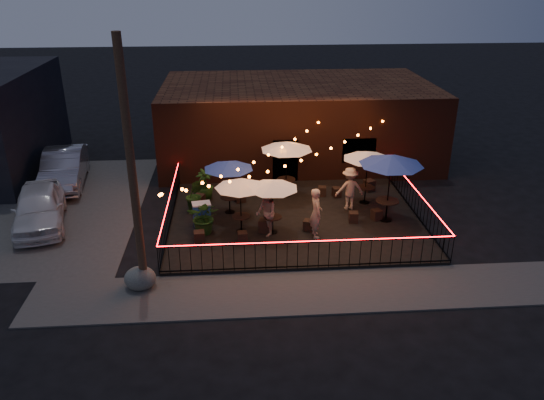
{
  "coord_description": "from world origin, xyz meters",
  "views": [
    {
      "loc": [
        -2.36,
        -17.44,
        9.55
      ],
      "look_at": [
        -0.94,
        1.83,
        1.03
      ],
      "focal_mm": 35.0,
      "sensor_mm": 36.0,
      "label": 1
    }
  ],
  "objects": [
    {
      "name": "fence_right",
      "position": [
        5.0,
        2.0,
        0.66
      ],
      "size": [
        0.04,
        8.0,
        1.04
      ],
      "rotation": [
        0.0,
        0.0,
        1.57
      ],
      "color": "black",
      "rests_on": "patio"
    },
    {
      "name": "bistro_chair_6",
      "position": [
        -0.82,
        4.36,
        0.38
      ],
      "size": [
        0.51,
        0.51,
        0.47
      ],
      "primitive_type": "cube",
      "rotation": [
        0.0,
        0.0,
        -0.35
      ],
      "color": "black",
      "rests_on": "patio"
    },
    {
      "name": "cafe_table_3",
      "position": [
        -0.13,
        4.29,
        2.45
      ],
      "size": [
        2.96,
        2.96,
        2.52
      ],
      "rotation": [
        0.0,
        0.0,
        -0.37
      ],
      "color": "black",
      "rests_on": "patio"
    },
    {
      "name": "potted_shrub_a",
      "position": [
        -3.58,
        0.88,
        0.83
      ],
      "size": [
        1.39,
        1.26,
        1.36
      ],
      "primitive_type": "imported",
      "rotation": [
        0.0,
        0.0,
        -0.17
      ],
      "color": "#14350B",
      "rests_on": "patio"
    },
    {
      "name": "bistro_chair_10",
      "position": [
        2.11,
        4.0,
        0.36
      ],
      "size": [
        0.41,
        0.41,
        0.42
      ],
      "primitive_type": "cube",
      "rotation": [
        0.0,
        0.0,
        0.18
      ],
      "color": "black",
      "rests_on": "patio"
    },
    {
      "name": "bistro_chair_2",
      "position": [
        -3.94,
        3.51,
        0.39
      ],
      "size": [
        0.53,
        0.53,
        0.48
      ],
      "primitive_type": "cube",
      "rotation": [
        0.0,
        0.0,
        -0.41
      ],
      "color": "black",
      "rests_on": "patio"
    },
    {
      "name": "utility_pole",
      "position": [
        -5.4,
        -2.6,
        4.0
      ],
      "size": [
        0.26,
        0.26,
        8.0
      ],
      "primitive_type": "cylinder",
      "color": "#3B2618",
      "rests_on": "ground"
    },
    {
      "name": "patron_a",
      "position": [
        0.6,
        0.31,
        1.12
      ],
      "size": [
        0.52,
        0.74,
        1.95
      ],
      "primitive_type": "imported",
      "rotation": [
        0.0,
        0.0,
        1.65
      ],
      "color": "tan",
      "rests_on": "patio"
    },
    {
      "name": "cafe_table_5",
      "position": [
        3.2,
        3.25,
        2.29
      ],
      "size": [
        2.48,
        2.48,
        2.34
      ],
      "rotation": [
        0.0,
        0.0,
        0.19
      ],
      "color": "black",
      "rests_on": "patio"
    },
    {
      "name": "patio",
      "position": [
        0.0,
        2.0,
        0.07
      ],
      "size": [
        10.0,
        8.0,
        0.15
      ],
      "primitive_type": "cube",
      "color": "black",
      "rests_on": "ground"
    },
    {
      "name": "bistro_chair_1",
      "position": [
        -2.17,
        0.03,
        0.35
      ],
      "size": [
        0.38,
        0.38,
        0.41
      ],
      "primitive_type": "cube",
      "rotation": [
        0.0,
        0.0,
        3.25
      ],
      "color": "black",
      "rests_on": "patio"
    },
    {
      "name": "bistro_chair_8",
      "position": [
        2.3,
        1.4,
        0.36
      ],
      "size": [
        0.4,
        0.4,
        0.42
      ],
      "primitive_type": "cube",
      "rotation": [
        0.0,
        0.0,
        -0.12
      ],
      "color": "black",
      "rests_on": "patio"
    },
    {
      "name": "car_silver",
      "position": [
        -10.45,
        6.75,
        0.83
      ],
      "size": [
        2.43,
        5.23,
        1.66
      ],
      "primitive_type": "imported",
      "rotation": [
        0.0,
        0.0,
        0.14
      ],
      "color": "#A7A8B0",
      "rests_on": "ground"
    },
    {
      "name": "bistro_chair_4",
      "position": [
        -1.29,
        0.84,
        0.4
      ],
      "size": [
        0.53,
        0.53,
        0.51
      ],
      "primitive_type": "cube",
      "rotation": [
        0.0,
        0.0,
        -0.27
      ],
      "color": "black",
      "rests_on": "patio"
    },
    {
      "name": "fence_front",
      "position": [
        0.0,
        -2.0,
        0.66
      ],
      "size": [
        10.0,
        0.04,
        1.04
      ],
      "color": "black",
      "rests_on": "patio"
    },
    {
      "name": "boulder",
      "position": [
        -5.52,
        -2.61,
        0.37
      ],
      "size": [
        1.17,
        1.08,
        0.75
      ],
      "primitive_type": "ellipsoid",
      "rotation": [
        0.0,
        0.0,
        0.34
      ],
      "color": "#4B4B45",
      "rests_on": "ground"
    },
    {
      "name": "festoon_lights",
      "position": [
        -1.01,
        1.7,
        2.52
      ],
      "size": [
        10.02,
        8.72,
        1.32
      ],
      "color": "#FF6310",
      "rests_on": "ground"
    },
    {
      "name": "bistro_chair_11",
      "position": [
        3.72,
        4.59,
        0.4
      ],
      "size": [
        0.55,
        0.55,
        0.5
      ],
      "primitive_type": "cube",
      "rotation": [
        0.0,
        0.0,
        3.53
      ],
      "color": "black",
      "rests_on": "patio"
    },
    {
      "name": "sidewalk",
      "position": [
        0.0,
        -3.25,
        0.03
      ],
      "size": [
        18.0,
        2.5,
        0.05
      ],
      "primitive_type": "cube",
      "color": "#413F3C",
      "rests_on": "ground"
    },
    {
      "name": "potted_shrub_c",
      "position": [
        -3.72,
        4.19,
        0.83
      ],
      "size": [
        0.99,
        0.99,
        1.37
      ],
      "primitive_type": "imported",
      "rotation": [
        0.0,
        0.0,
        -0.36
      ],
      "color": "#173E0E",
      "rests_on": "patio"
    },
    {
      "name": "car_white",
      "position": [
        -10.21,
        2.34,
        0.79
      ],
      "size": [
        2.94,
        4.94,
        1.58
      ],
      "primitive_type": "imported",
      "rotation": [
        0.0,
        0.0,
        0.25
      ],
      "color": "silver",
      "rests_on": "ground"
    },
    {
      "name": "cafe_table_0",
      "position": [
        -2.2,
        0.9,
        2.11
      ],
      "size": [
        2.06,
        2.06,
        2.15
      ],
      "rotation": [
        0.0,
        0.0,
        -0.06
      ],
      "color": "black",
      "rests_on": "patio"
    },
    {
      "name": "cafe_table_1",
      "position": [
        -2.64,
        2.69,
        2.21
      ],
      "size": [
        2.59,
        2.59,
        2.26
      ],
      "rotation": [
        0.0,
        0.0,
        -0.32
      ],
      "color": "black",
      "rests_on": "patio"
    },
    {
      "name": "ground",
      "position": [
        0.0,
        0.0,
        0.0
      ],
      "size": [
        110.0,
        110.0,
        0.0
      ],
      "primitive_type": "plane",
      "color": "black",
      "rests_on": "ground"
    },
    {
      "name": "bistro_chair_9",
      "position": [
        3.28,
        1.56,
        0.36
      ],
      "size": [
        0.45,
        0.45,
        0.42
      ],
      "primitive_type": "cube",
      "rotation": [
        0.0,
        0.0,
        3.47
      ],
      "color": "black",
      "rests_on": "patio"
    },
    {
      "name": "cafe_table_2",
      "position": [
        -1.0,
        0.74,
        2.11
      ],
      "size": [
        2.46,
        2.46,
        2.14
      ],
      "rotation": [
        0.0,
        0.0,
        0.32
      ],
      "color": "black",
      "rests_on": "patio"
    },
    {
      "name": "patron_b",
      "position": [
        -1.26,
        0.58,
        1.07
      ],
      "size": [
        0.86,
        1.01,
        1.83
      ],
      "primitive_type": "imported",
      "rotation": [
        0.0,
        0.0,
        -1.37
      ],
      "color": "tan",
      "rests_on": "patio"
    },
    {
      "name": "potted_shrub_b",
      "position": [
        -4.05,
        2.9,
        0.89
      ],
      "size": [
        0.84,
        0.69,
        1.48
      ],
      "primitive_type": "imported",
      "rotation": [
        0.0,
        0.0,
        0.04
      ],
      "color": "#11350B",
      "rests_on": "patio"
    },
    {
      "name": "bistro_chair_0",
      "position": [
        -3.77,
        0.09,
        0.38
      ],
      "size": [
        0.42,
        0.42,
        0.46
      ],
      "primitive_type": "cube",
      "rotation": [
        0.0,
        0.0,
        0.09
      ],
      "color": "black",
      "rests_on": "patio"
    },
    {
      "name": "parking_lot",
      "position": [
        -12.0,
        4.0,
        0.01
      ],
      "size": [
        11.0,
        12.0,
        0.02
      ],
      "primitive_type": "cube",
      "color": "#413F3C",
      "rests_on": "ground"
    },
    {
      "name": "fence_left",
      "position": [
        -5.0,
        2.0,
        0.66
      ],
      "size": [
        0.04,
        8.0,
        1.04
      ],
      "rotation": [
        0.0,
        0.0,
        1.57
      ],
      "color": "black",
      "rests_on": "patio"
    },
    {
      "name": "cafe_table_4",
      "position": [
        3.66,
        1.48,
        2.69
      ],
      "size": [
        3.31,
        3.31,
        2.78
      ],
      "rotation": [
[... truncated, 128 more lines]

